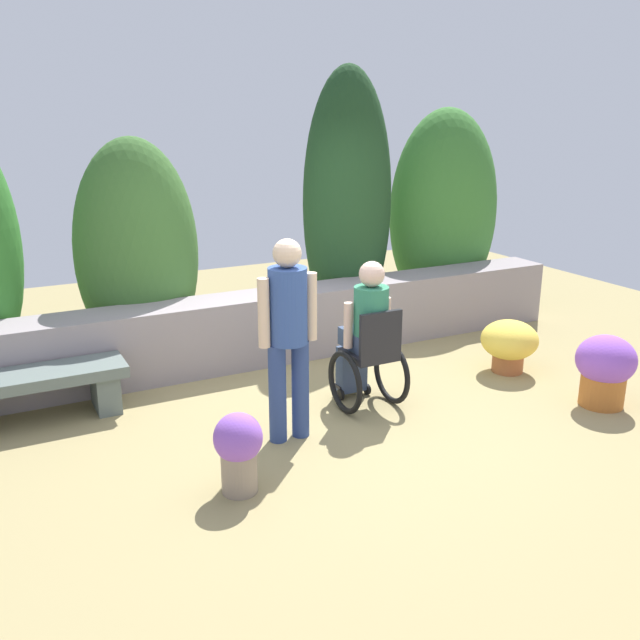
{
  "coord_description": "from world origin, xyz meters",
  "views": [
    {
      "loc": [
        -2.63,
        -4.82,
        2.54
      ],
      "look_at": [
        -0.1,
        0.1,
        0.85
      ],
      "focal_mm": 38.65,
      "sensor_mm": 36.0,
      "label": 1
    }
  ],
  "objects_px": {
    "stone_bench": "(32,389)",
    "flower_pot_purple_near": "(238,448)",
    "person_in_wheelchair": "(367,340)",
    "flower_pot_red_accent": "(509,343)",
    "person_standing_companion": "(288,328)",
    "flower_pot_terracotta_by_wall": "(605,368)"
  },
  "relations": [
    {
      "from": "person_standing_companion",
      "to": "flower_pot_red_accent",
      "type": "distance_m",
      "value": 2.69
    },
    {
      "from": "stone_bench",
      "to": "flower_pot_purple_near",
      "type": "height_order",
      "value": "flower_pot_purple_near"
    },
    {
      "from": "flower_pot_purple_near",
      "to": "flower_pot_terracotta_by_wall",
      "type": "relative_size",
      "value": 0.9
    },
    {
      "from": "stone_bench",
      "to": "flower_pot_purple_near",
      "type": "distance_m",
      "value": 2.18
    },
    {
      "from": "stone_bench",
      "to": "flower_pot_red_accent",
      "type": "relative_size",
      "value": 2.72
    },
    {
      "from": "person_standing_companion",
      "to": "flower_pot_terracotta_by_wall",
      "type": "height_order",
      "value": "person_standing_companion"
    },
    {
      "from": "flower_pot_purple_near",
      "to": "flower_pot_red_accent",
      "type": "bearing_deg",
      "value": 15.93
    },
    {
      "from": "stone_bench",
      "to": "person_standing_companion",
      "type": "distance_m",
      "value": 2.29
    },
    {
      "from": "person_in_wheelchair",
      "to": "flower_pot_red_accent",
      "type": "xyz_separation_m",
      "value": [
        1.71,
        0.07,
        -0.32
      ]
    },
    {
      "from": "flower_pot_purple_near",
      "to": "person_standing_companion",
      "type": "bearing_deg",
      "value": 41.99
    },
    {
      "from": "person_in_wheelchair",
      "to": "flower_pot_terracotta_by_wall",
      "type": "xyz_separation_m",
      "value": [
        1.89,
        -0.95,
        -0.27
      ]
    },
    {
      "from": "person_in_wheelchair",
      "to": "stone_bench",
      "type": "bearing_deg",
      "value": 164.08
    },
    {
      "from": "person_in_wheelchair",
      "to": "person_standing_companion",
      "type": "xyz_separation_m",
      "value": [
        -0.88,
        -0.26,
        0.31
      ]
    },
    {
      "from": "person_standing_companion",
      "to": "flower_pot_terracotta_by_wall",
      "type": "relative_size",
      "value": 2.5
    },
    {
      "from": "flower_pot_red_accent",
      "to": "flower_pot_purple_near",
      "type": "bearing_deg",
      "value": -164.07
    },
    {
      "from": "flower_pot_terracotta_by_wall",
      "to": "flower_pot_red_accent",
      "type": "distance_m",
      "value": 1.04
    },
    {
      "from": "person_in_wheelchair",
      "to": "flower_pot_red_accent",
      "type": "relative_size",
      "value": 2.33
    },
    {
      "from": "stone_bench",
      "to": "flower_pot_purple_near",
      "type": "bearing_deg",
      "value": -60.38
    },
    {
      "from": "stone_bench",
      "to": "flower_pot_terracotta_by_wall",
      "type": "height_order",
      "value": "flower_pot_terracotta_by_wall"
    },
    {
      "from": "stone_bench",
      "to": "flower_pot_red_accent",
      "type": "distance_m",
      "value": 4.49
    },
    {
      "from": "flower_pot_terracotta_by_wall",
      "to": "flower_pot_red_accent",
      "type": "xyz_separation_m",
      "value": [
        -0.17,
        1.03,
        -0.05
      ]
    },
    {
      "from": "flower_pot_purple_near",
      "to": "person_in_wheelchair",
      "type": "bearing_deg",
      "value": 29.1
    }
  ]
}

